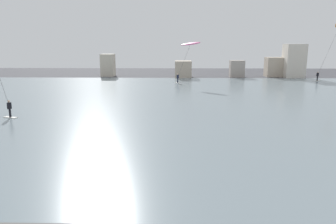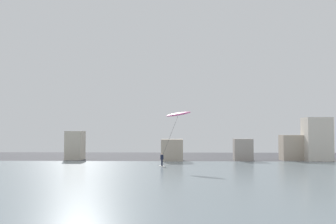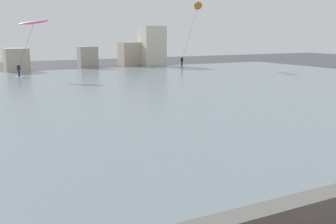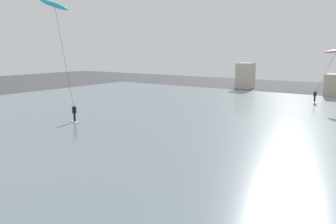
% 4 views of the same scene
% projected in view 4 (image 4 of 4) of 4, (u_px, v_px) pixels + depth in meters
% --- Properties ---
extents(water_bay, '(84.00, 52.00, 0.10)m').
position_uv_depth(water_bay, '(289.00, 133.00, 27.87)').
color(water_bay, gray).
rests_on(water_bay, ground).
extents(kitesurfer_cyan, '(3.72, 2.98, 11.28)m').
position_uv_depth(kitesurfer_cyan, '(57.00, 18.00, 31.58)').
color(kitesurfer_cyan, silver).
rests_on(kitesurfer_cyan, water_bay).
extents(kitesurfer_pink, '(4.43, 3.25, 7.04)m').
position_uv_depth(kitesurfer_pink, '(335.00, 54.00, 41.16)').
color(kitesurfer_pink, silver).
rests_on(kitesurfer_pink, water_bay).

